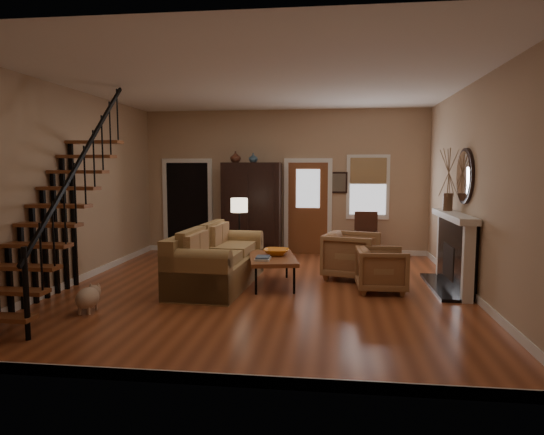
# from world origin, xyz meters

# --- Properties ---
(room) EXTENTS (7.00, 7.33, 3.30)m
(room) POSITION_xyz_m (-0.41, 1.76, 1.51)
(room) COLOR #984926
(room) RESTS_ON ground
(staircase) EXTENTS (0.94, 2.80, 3.20)m
(staircase) POSITION_xyz_m (-2.78, -1.30, 1.60)
(staircase) COLOR brown
(staircase) RESTS_ON ground
(fireplace) EXTENTS (0.33, 1.95, 2.30)m
(fireplace) POSITION_xyz_m (3.13, 0.50, 0.74)
(fireplace) COLOR black
(fireplace) RESTS_ON ground
(armoire) EXTENTS (1.30, 0.60, 2.10)m
(armoire) POSITION_xyz_m (-0.70, 3.15, 1.05)
(armoire) COLOR black
(armoire) RESTS_ON ground
(vase_a) EXTENTS (0.24, 0.24, 0.25)m
(vase_a) POSITION_xyz_m (-1.05, 3.05, 2.22)
(vase_a) COLOR #4C2619
(vase_a) RESTS_ON armoire
(vase_b) EXTENTS (0.20, 0.20, 0.21)m
(vase_b) POSITION_xyz_m (-0.65, 3.05, 2.21)
(vase_b) COLOR #334C60
(vase_b) RESTS_ON armoire
(sofa) EXTENTS (1.22, 2.52, 0.91)m
(sofa) POSITION_xyz_m (-0.80, 0.24, 0.46)
(sofa) COLOR olive
(sofa) RESTS_ON ground
(coffee_table) EXTENTS (0.99, 1.42, 0.50)m
(coffee_table) POSITION_xyz_m (0.12, 0.33, 0.25)
(coffee_table) COLOR brown
(coffee_table) RESTS_ON ground
(bowl) EXTENTS (0.44, 0.44, 0.11)m
(bowl) POSITION_xyz_m (0.17, 0.48, 0.55)
(bowl) COLOR orange
(bowl) RESTS_ON coffee_table
(books) EXTENTS (0.24, 0.32, 0.06)m
(books) POSITION_xyz_m (-0.00, 0.03, 0.53)
(books) COLOR beige
(books) RESTS_ON coffee_table
(armchair_left) EXTENTS (0.81, 0.79, 0.71)m
(armchair_left) POSITION_xyz_m (1.90, 0.15, 0.36)
(armchair_left) COLOR brown
(armchair_left) RESTS_ON ground
(armchair_right) EXTENTS (1.12, 1.10, 0.83)m
(armchair_right) POSITION_xyz_m (1.46, 1.03, 0.42)
(armchair_right) COLOR brown
(armchair_right) RESTS_ON ground
(floor_lamp) EXTENTS (0.38, 0.38, 1.41)m
(floor_lamp) POSITION_xyz_m (-0.66, 1.45, 0.70)
(floor_lamp) COLOR black
(floor_lamp) RESTS_ON ground
(side_chair) EXTENTS (0.54, 0.54, 1.02)m
(side_chair) POSITION_xyz_m (1.85, 2.95, 0.51)
(side_chair) COLOR #3D1D13
(side_chair) RESTS_ON ground
(dog) EXTENTS (0.32, 0.51, 0.36)m
(dog) POSITION_xyz_m (-2.22, -1.50, 0.18)
(dog) COLOR #D2AF8F
(dog) RESTS_ON ground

